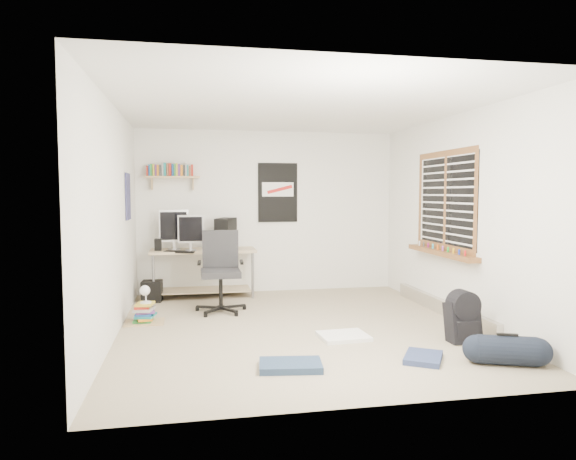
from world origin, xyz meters
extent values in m
cube|color=gray|center=(0.00, 0.00, -0.01)|extent=(4.00, 4.50, 0.01)
cube|color=white|center=(0.00, 0.00, 2.50)|extent=(4.00, 4.50, 0.01)
cube|color=silver|center=(0.00, 2.25, 1.25)|extent=(4.00, 0.01, 2.50)
cube|color=silver|center=(-2.00, 0.00, 1.25)|extent=(0.01, 4.50, 2.50)
cube|color=silver|center=(2.00, 0.00, 1.25)|extent=(0.01, 4.50, 2.50)
cube|color=tan|center=(-1.02, 2.00, 0.36)|extent=(1.65, 1.04, 0.70)
cube|color=#B0B0B5|center=(-1.44, 1.96, 0.93)|extent=(0.43, 0.15, 0.46)
cube|color=#9E9DA2|center=(-1.20, 1.75, 0.90)|extent=(0.36, 0.09, 0.40)
cube|color=black|center=(-0.68, 2.00, 0.93)|extent=(0.37, 0.50, 0.47)
cube|color=black|center=(-1.35, 1.73, 0.71)|extent=(0.46, 0.26, 0.02)
cube|color=black|center=(-1.66, 1.89, 0.79)|extent=(0.10, 0.10, 0.19)
cube|color=black|center=(-0.75, 1.73, 0.79)|extent=(0.11, 0.11, 0.19)
cube|color=#262629|center=(-0.82, 0.94, 0.49)|extent=(0.73, 0.73, 1.06)
cube|color=tan|center=(-1.45, 2.14, 1.78)|extent=(0.80, 0.22, 0.24)
cube|color=black|center=(0.15, 2.23, 1.55)|extent=(0.62, 0.03, 0.92)
cube|color=navy|center=(-1.99, 1.20, 1.50)|extent=(0.02, 0.42, 0.60)
cube|color=brown|center=(1.95, 0.30, 1.45)|extent=(0.10, 1.50, 1.26)
cube|color=#B7B2A8|center=(1.96, 0.30, 0.09)|extent=(0.08, 2.50, 0.18)
cube|color=black|center=(1.58, -0.87, 0.20)|extent=(0.33, 0.27, 0.43)
cylinder|color=black|center=(1.59, -1.61, 0.14)|extent=(0.34, 0.34, 0.52)
cube|color=silver|center=(0.39, -0.52, 0.02)|extent=(0.53, 0.46, 0.04)
cube|color=navy|center=(-0.35, -1.35, 0.03)|extent=(0.59, 0.42, 0.06)
cube|color=navy|center=(0.90, -1.36, 0.03)|extent=(0.50, 0.53, 0.05)
cube|color=brown|center=(-1.75, 0.54, 0.15)|extent=(0.48, 0.40, 0.33)
cube|color=silver|center=(-1.73, 0.52, 0.38)|extent=(0.21, 0.25, 0.22)
cube|color=black|center=(-1.75, 1.78, 0.14)|extent=(0.29, 0.29, 0.31)
camera|label=1|loc=(-1.20, -5.68, 1.55)|focal=32.00mm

